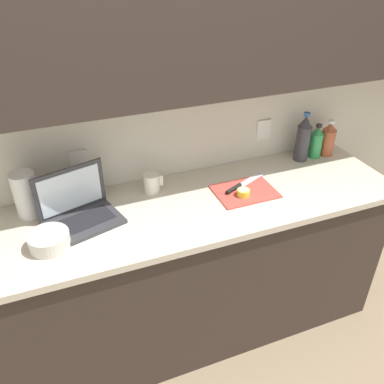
{
  "coord_description": "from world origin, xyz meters",
  "views": [
    {
      "loc": [
        -0.49,
        -1.57,
        2.06
      ],
      "look_at": [
        0.12,
        -0.01,
        0.99
      ],
      "focal_mm": 38.0,
      "sensor_mm": 36.0,
      "label": 1
    }
  ],
  "objects_px": {
    "bottle_oil_tall": "(316,142)",
    "bottle_water_clear": "(328,139)",
    "bowl_white": "(49,240)",
    "bottle_green_soda": "(303,139)",
    "paper_towel_roll": "(26,194)",
    "measuring_cup": "(152,183)",
    "laptop": "(79,209)",
    "cutting_board": "(245,192)",
    "lemon_half_cut": "(243,192)",
    "knife": "(239,186)"
  },
  "relations": [
    {
      "from": "bottle_oil_tall",
      "to": "paper_towel_roll",
      "type": "xyz_separation_m",
      "value": [
        -1.64,
        -0.0,
        0.02
      ]
    },
    {
      "from": "bottle_green_soda",
      "to": "bottle_water_clear",
      "type": "height_order",
      "value": "bottle_green_soda"
    },
    {
      "from": "cutting_board",
      "to": "bowl_white",
      "type": "height_order",
      "value": "bowl_white"
    },
    {
      "from": "laptop",
      "to": "bottle_green_soda",
      "type": "bearing_deg",
      "value": -10.33
    },
    {
      "from": "cutting_board",
      "to": "measuring_cup",
      "type": "xyz_separation_m",
      "value": [
        -0.45,
        0.18,
        0.05
      ]
    },
    {
      "from": "knife",
      "to": "bottle_oil_tall",
      "type": "height_order",
      "value": "bottle_oil_tall"
    },
    {
      "from": "cutting_board",
      "to": "bowl_white",
      "type": "bearing_deg",
      "value": -175.32
    },
    {
      "from": "paper_towel_roll",
      "to": "knife",
      "type": "bearing_deg",
      "value": -8.79
    },
    {
      "from": "bottle_water_clear",
      "to": "bowl_white",
      "type": "bearing_deg",
      "value": -170.14
    },
    {
      "from": "laptop",
      "to": "bottle_green_soda",
      "type": "height_order",
      "value": "bottle_green_soda"
    },
    {
      "from": "paper_towel_roll",
      "to": "bottle_green_soda",
      "type": "bearing_deg",
      "value": 0.03
    },
    {
      "from": "knife",
      "to": "paper_towel_roll",
      "type": "xyz_separation_m",
      "value": [
        -1.04,
        0.16,
        0.1
      ]
    },
    {
      "from": "bottle_water_clear",
      "to": "paper_towel_roll",
      "type": "distance_m",
      "value": 1.72
    },
    {
      "from": "knife",
      "to": "bottle_water_clear",
      "type": "xyz_separation_m",
      "value": [
        0.68,
        0.16,
        0.08
      ]
    },
    {
      "from": "laptop",
      "to": "paper_towel_roll",
      "type": "xyz_separation_m",
      "value": [
        -0.22,
        0.13,
        0.05
      ]
    },
    {
      "from": "bottle_green_soda",
      "to": "measuring_cup",
      "type": "relative_size",
      "value": 2.87
    },
    {
      "from": "bottle_green_soda",
      "to": "measuring_cup",
      "type": "bearing_deg",
      "value": -178.64
    },
    {
      "from": "lemon_half_cut",
      "to": "measuring_cup",
      "type": "distance_m",
      "value": 0.48
    },
    {
      "from": "cutting_board",
      "to": "lemon_half_cut",
      "type": "xyz_separation_m",
      "value": [
        -0.03,
        -0.03,
        0.02
      ]
    },
    {
      "from": "lemon_half_cut",
      "to": "bottle_water_clear",
      "type": "xyz_separation_m",
      "value": [
        0.69,
        0.24,
        0.08
      ]
    },
    {
      "from": "measuring_cup",
      "to": "bowl_white",
      "type": "height_order",
      "value": "measuring_cup"
    },
    {
      "from": "cutting_board",
      "to": "measuring_cup",
      "type": "height_order",
      "value": "measuring_cup"
    },
    {
      "from": "laptop",
      "to": "bottle_water_clear",
      "type": "height_order",
      "value": "laptop"
    },
    {
      "from": "bottle_green_soda",
      "to": "paper_towel_roll",
      "type": "bearing_deg",
      "value": -179.97
    },
    {
      "from": "lemon_half_cut",
      "to": "bowl_white",
      "type": "bearing_deg",
      "value": -177.15
    },
    {
      "from": "laptop",
      "to": "bowl_white",
      "type": "bearing_deg",
      "value": -150.73
    },
    {
      "from": "bottle_water_clear",
      "to": "measuring_cup",
      "type": "xyz_separation_m",
      "value": [
        -1.11,
        -0.02,
        -0.05
      ]
    },
    {
      "from": "bottle_green_soda",
      "to": "bottle_water_clear",
      "type": "relative_size",
      "value": 1.33
    },
    {
      "from": "bottle_oil_tall",
      "to": "paper_towel_roll",
      "type": "distance_m",
      "value": 1.64
    },
    {
      "from": "cutting_board",
      "to": "bottle_oil_tall",
      "type": "bearing_deg",
      "value": 19.65
    },
    {
      "from": "bowl_white",
      "to": "paper_towel_roll",
      "type": "xyz_separation_m",
      "value": [
        -0.07,
        0.29,
        0.08
      ]
    },
    {
      "from": "knife",
      "to": "lemon_half_cut",
      "type": "xyz_separation_m",
      "value": [
        -0.01,
        -0.08,
        0.01
      ]
    },
    {
      "from": "laptop",
      "to": "knife",
      "type": "distance_m",
      "value": 0.83
    },
    {
      "from": "lemon_half_cut",
      "to": "laptop",
      "type": "bearing_deg",
      "value": 172.68
    },
    {
      "from": "laptop",
      "to": "cutting_board",
      "type": "bearing_deg",
      "value": -21.02
    },
    {
      "from": "bottle_oil_tall",
      "to": "paper_towel_roll",
      "type": "relative_size",
      "value": 0.94
    },
    {
      "from": "lemon_half_cut",
      "to": "measuring_cup",
      "type": "bearing_deg",
      "value": 152.78
    },
    {
      "from": "bottle_green_soda",
      "to": "laptop",
      "type": "bearing_deg",
      "value": -174.15
    },
    {
      "from": "bottle_oil_tall",
      "to": "measuring_cup",
      "type": "relative_size",
      "value": 2.04
    },
    {
      "from": "bottle_green_soda",
      "to": "bottle_oil_tall",
      "type": "distance_m",
      "value": 0.11
    },
    {
      "from": "knife",
      "to": "paper_towel_roll",
      "type": "distance_m",
      "value": 1.06
    },
    {
      "from": "bottle_green_soda",
      "to": "bowl_white",
      "type": "relative_size",
      "value": 1.68
    },
    {
      "from": "bowl_white",
      "to": "bottle_green_soda",
      "type": "bearing_deg",
      "value": 11.07
    },
    {
      "from": "cutting_board",
      "to": "bottle_green_soda",
      "type": "bearing_deg",
      "value": 23.32
    },
    {
      "from": "laptop",
      "to": "bottle_green_soda",
      "type": "relative_size",
      "value": 1.31
    },
    {
      "from": "bottle_green_soda",
      "to": "measuring_cup",
      "type": "xyz_separation_m",
      "value": [
        -0.93,
        -0.02,
        -0.08
      ]
    },
    {
      "from": "measuring_cup",
      "to": "paper_towel_roll",
      "type": "distance_m",
      "value": 0.61
    },
    {
      "from": "bottle_oil_tall",
      "to": "bottle_water_clear",
      "type": "bearing_deg",
      "value": 0.0
    },
    {
      "from": "cutting_board",
      "to": "knife",
      "type": "distance_m",
      "value": 0.05
    },
    {
      "from": "bottle_water_clear",
      "to": "bowl_white",
      "type": "distance_m",
      "value": 1.68
    }
  ]
}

